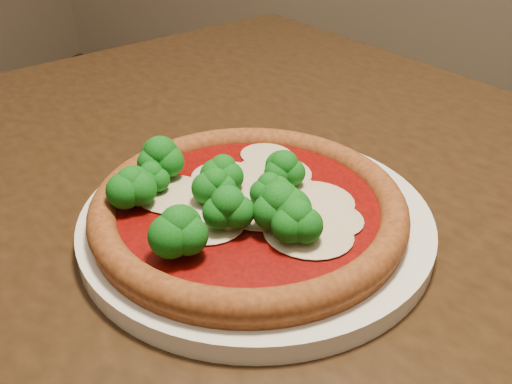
% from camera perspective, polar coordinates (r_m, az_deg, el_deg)
% --- Properties ---
extents(dining_table, '(1.45, 1.26, 0.75)m').
position_cam_1_polar(dining_table, '(0.58, 8.39, -12.05)').
color(dining_table, black).
rests_on(dining_table, floor).
extents(plate, '(0.31, 0.31, 0.02)m').
position_cam_1_polar(plate, '(0.51, 0.00, -2.94)').
color(plate, silver).
rests_on(plate, dining_table).
extents(pizza, '(0.27, 0.27, 0.06)m').
position_cam_1_polar(pizza, '(0.49, -1.25, -1.10)').
color(pizza, brown).
rests_on(pizza, plate).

